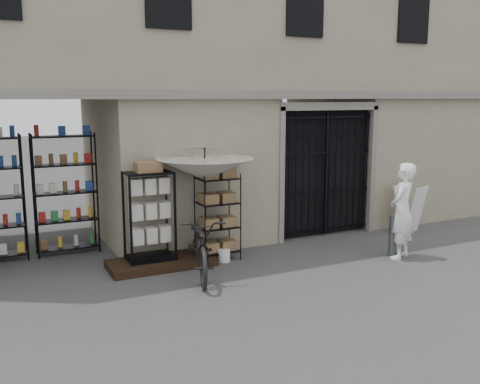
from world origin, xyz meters
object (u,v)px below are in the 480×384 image
market_umbrella (205,163)px  white_bucket (224,255)px  display_cabinet (150,221)px  bicycle (201,275)px  wire_rack (218,217)px  steel_bollard (393,236)px  shopkeeper (399,258)px  easel_sign (410,209)px

market_umbrella → white_bucket: market_umbrella is taller
display_cabinet → bicycle: size_ratio=0.85×
wire_rack → white_bucket: bearing=-106.4°
bicycle → steel_bollard: size_ratio=2.55×
market_umbrella → white_bucket: size_ratio=10.87×
shopkeeper → steel_bollard: bearing=-107.5°
market_umbrella → wire_rack: bearing=3.2°
white_bucket → easel_sign: bearing=1.2°
market_umbrella → bicycle: bearing=-117.7°
easel_sign → shopkeeper: bearing=-155.3°
bicycle → wire_rack: bearing=66.9°
easel_sign → steel_bollard: bearing=-159.9°
steel_bollard → shopkeeper: bearing=-78.7°
wire_rack → bicycle: wire_rack is taller
wire_rack → market_umbrella: bearing=159.8°
display_cabinet → steel_bollard: bearing=-32.7°
wire_rack → market_umbrella: market_umbrella is taller
wire_rack → shopkeeper: 3.76m
wire_rack → white_bucket: (0.03, -0.23, -0.73)m
steel_bollard → easel_sign: (1.64, 1.26, 0.16)m
display_cabinet → easel_sign: size_ratio=1.62×
white_bucket → steel_bollard: steel_bollard is taller
display_cabinet → market_umbrella: 1.51m
bicycle → shopkeeper: bearing=6.3°
bicycle → easel_sign: bearing=24.1°
white_bucket → easel_sign: (4.89, 0.10, 0.46)m
bicycle → shopkeeper: (4.00, -0.75, 0.00)m
market_umbrella → easel_sign: 5.36m
shopkeeper → market_umbrella: bearing=-52.4°
white_bucket → wire_rack: bearing=97.1°
wire_rack → bicycle: (-0.69, -0.82, -0.85)m
shopkeeper → easel_sign: bearing=-166.7°
wire_rack → steel_bollard: bearing=-46.4°
display_cabinet → steel_bollard: display_cabinet is taller
shopkeeper → display_cabinet: bearing=-47.9°
market_umbrella → white_bucket: 1.86m
shopkeeper → easel_sign: 2.24m
market_umbrella → steel_bollard: bearing=-21.2°
white_bucket → display_cabinet: bearing=169.2°
wire_rack → steel_bollard: (3.27, -1.39, -0.43)m
bicycle → steel_bollard: bearing=8.8°
wire_rack → market_umbrella: size_ratio=0.64×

